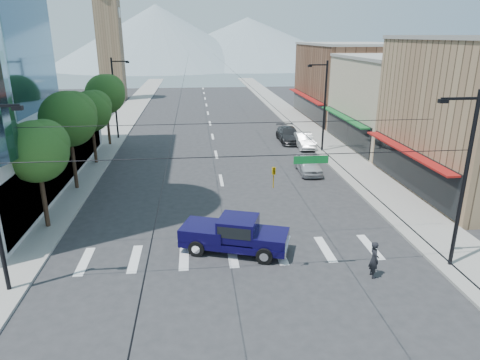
{
  "coord_description": "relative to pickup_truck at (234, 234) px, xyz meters",
  "views": [
    {
      "loc": [
        -1.95,
        -19.15,
        11.29
      ],
      "look_at": [
        0.61,
        5.14,
        3.0
      ],
      "focal_mm": 32.0,
      "sensor_mm": 36.0,
      "label": 1
    }
  ],
  "objects": [
    {
      "name": "ground",
      "position": [
        0.06,
        -1.86,
        -1.04
      ],
      "size": [
        160.0,
        160.0,
        0.0
      ],
      "primitive_type": "plane",
      "color": "#28282B",
      "rests_on": "ground"
    },
    {
      "name": "sidewalk_left",
      "position": [
        -11.94,
        38.14,
        -0.97
      ],
      "size": [
        4.0,
        120.0,
        0.15
      ],
      "primitive_type": "cube",
      "color": "gray",
      "rests_on": "ground"
    },
    {
      "name": "sidewalk_right",
      "position": [
        12.06,
        38.14,
        -0.97
      ],
      "size": [
        4.0,
        120.0,
        0.15
      ],
      "primitive_type": "cube",
      "color": "gray",
      "rests_on": "ground"
    },
    {
      "name": "shop_mid",
      "position": [
        20.06,
        22.14,
        3.46
      ],
      "size": [
        12.0,
        14.0,
        9.0
      ],
      "primitive_type": "cube",
      "color": "tan",
      "rests_on": "ground"
    },
    {
      "name": "shop_far",
      "position": [
        20.06,
        38.14,
        3.96
      ],
      "size": [
        12.0,
        18.0,
        10.0
      ],
      "primitive_type": "cube",
      "color": "brown",
      "rests_on": "ground"
    },
    {
      "name": "clock_tower",
      "position": [
        -16.44,
        60.14,
        9.6
      ],
      "size": [
        4.8,
        4.8,
        20.4
      ],
      "color": "#8C6B4C",
      "rests_on": "ground"
    },
    {
      "name": "mountain_left",
      "position": [
        -14.94,
        148.14,
        9.96
      ],
      "size": [
        80.0,
        80.0,
        22.0
      ],
      "primitive_type": "cone",
      "color": "gray",
      "rests_on": "ground"
    },
    {
      "name": "mountain_right",
      "position": [
        20.06,
        158.14,
        7.96
      ],
      "size": [
        90.0,
        90.0,
        18.0
      ],
      "primitive_type": "cone",
      "color": "gray",
      "rests_on": "ground"
    },
    {
      "name": "tree_near",
      "position": [
        -11.01,
        4.24,
        3.95
      ],
      "size": [
        3.65,
        3.64,
        6.71
      ],
      "color": "black",
      "rests_on": "ground"
    },
    {
      "name": "tree_midnear",
      "position": [
        -11.01,
        11.24,
        4.55
      ],
      "size": [
        4.09,
        4.09,
        7.52
      ],
      "color": "black",
      "rests_on": "ground"
    },
    {
      "name": "tree_midfar",
      "position": [
        -11.01,
        18.24,
        3.95
      ],
      "size": [
        3.65,
        3.64,
        6.71
      ],
      "color": "black",
      "rests_on": "ground"
    },
    {
      "name": "tree_far",
      "position": [
        -11.01,
        25.24,
        4.55
      ],
      "size": [
        4.09,
        4.09,
        7.52
      ],
      "color": "black",
      "rests_on": "ground"
    },
    {
      "name": "signal_rig",
      "position": [
        0.26,
        -2.86,
        3.6
      ],
      "size": [
        21.8,
        0.2,
        9.0
      ],
      "color": "black",
      "rests_on": "ground"
    },
    {
      "name": "lamp_pole_nw",
      "position": [
        -10.6,
        28.14,
        3.9
      ],
      "size": [
        2.0,
        0.25,
        9.0
      ],
      "color": "black",
      "rests_on": "ground"
    },
    {
      "name": "lamp_pole_ne",
      "position": [
        10.73,
        20.14,
        3.9
      ],
      "size": [
        2.0,
        0.25,
        9.0
      ],
      "color": "black",
      "rests_on": "ground"
    },
    {
      "name": "pickup_truck",
      "position": [
        0.0,
        0.0,
        0.0
      ],
      "size": [
        6.25,
        3.87,
        2.0
      ],
      "rotation": [
        0.0,
        0.0,
        -0.33
      ],
      "color": "#0C0739",
      "rests_on": "ground"
    },
    {
      "name": "pedestrian",
      "position": [
        6.55,
        -3.35,
        -0.1
      ],
      "size": [
        0.46,
        0.69,
        1.88
      ],
      "primitive_type": "imported",
      "rotation": [
        0.0,
        0.0,
        1.55
      ],
      "color": "black",
      "rests_on": "ground"
    },
    {
      "name": "parked_car_near",
      "position": [
        7.66,
        13.45,
        -0.28
      ],
      "size": [
        1.94,
        4.54,
        1.53
      ],
      "primitive_type": "imported",
      "rotation": [
        0.0,
        0.0,
        -0.03
      ],
      "color": "silver",
      "rests_on": "ground"
    },
    {
      "name": "parked_car_mid",
      "position": [
        9.46,
        22.02,
        -0.28
      ],
      "size": [
        1.69,
        4.63,
        1.52
      ],
      "primitive_type": "imported",
      "rotation": [
        0.0,
        0.0,
        -0.02
      ],
      "color": "white",
      "rests_on": "ground"
    },
    {
      "name": "parked_car_far",
      "position": [
        8.4,
        24.76,
        -0.24
      ],
      "size": [
        2.28,
        5.53,
        1.6
      ],
      "primitive_type": "imported",
      "rotation": [
        0.0,
        0.0,
        -0.01
      ],
      "color": "#28282A",
      "rests_on": "ground"
    }
  ]
}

